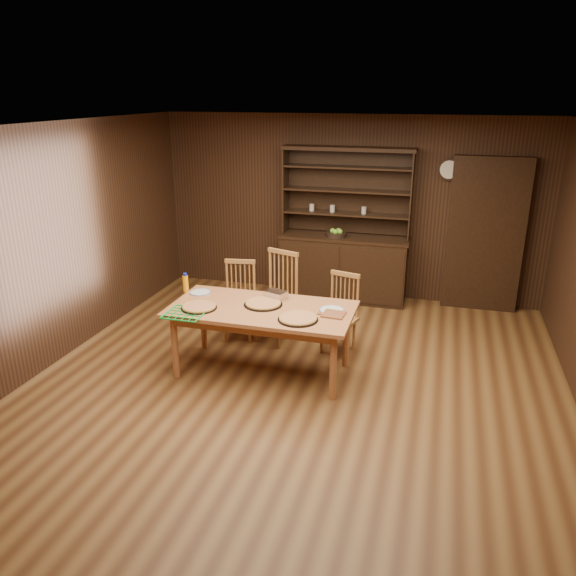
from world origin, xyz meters
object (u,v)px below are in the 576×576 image
(china_hutch, at_px, (344,259))
(chair_left, at_px, (240,297))
(chair_right, at_px, (341,310))
(chair_center, at_px, (278,293))
(dining_table, at_px, (262,315))
(juice_bottle, at_px, (186,283))

(china_hutch, xyz_separation_m, chair_left, (-0.99, -1.66, -0.09))
(china_hutch, distance_m, chair_right, 1.75)
(chair_center, relative_size, chair_right, 1.19)
(dining_table, height_order, chair_center, chair_center)
(china_hutch, relative_size, juice_bottle, 9.97)
(chair_left, relative_size, chair_center, 0.87)
(china_hutch, bearing_deg, chair_center, -107.32)
(chair_left, distance_m, chair_center, 0.49)
(dining_table, bearing_deg, chair_left, 123.94)
(chair_left, relative_size, juice_bottle, 4.42)
(dining_table, relative_size, chair_center, 1.74)
(china_hutch, xyz_separation_m, chair_right, (0.29, -1.72, -0.10))
(dining_table, distance_m, chair_left, 1.03)
(china_hutch, distance_m, chair_left, 1.94)
(chair_left, bearing_deg, dining_table, -65.77)
(chair_right, bearing_deg, juice_bottle, -147.24)
(chair_left, height_order, chair_right, chair_left)
(chair_right, xyz_separation_m, juice_bottle, (-1.69, -0.54, 0.36))
(chair_right, height_order, juice_bottle, juice_bottle)
(dining_table, xyz_separation_m, chair_center, (-0.08, 0.89, -0.08))
(chair_center, bearing_deg, chair_right, 11.75)
(dining_table, distance_m, juice_bottle, 1.03)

